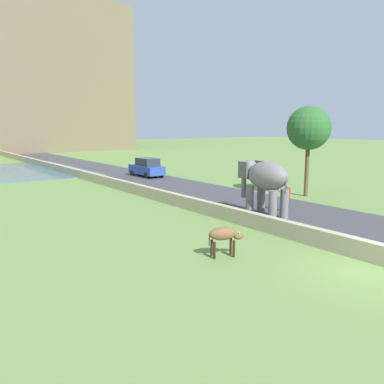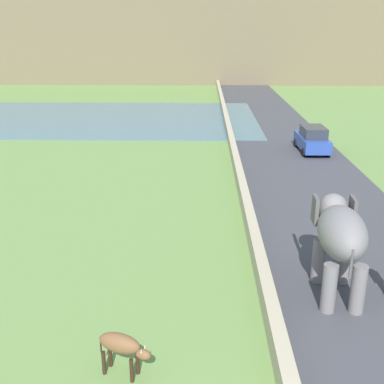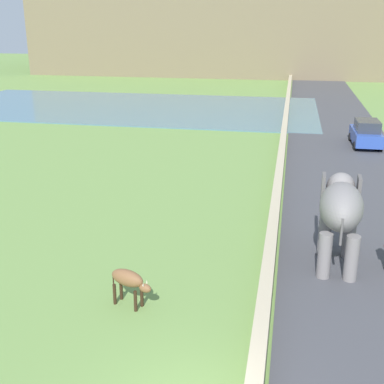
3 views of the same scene
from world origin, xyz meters
name	(u,v)px [view 2 (image 2 of 3)]	position (x,y,z in m)	size (l,w,h in m)	color
road_surface	(306,179)	(5.00, 20.00, 0.03)	(7.00, 120.00, 0.06)	#424247
barrier_wall	(241,184)	(1.20, 18.00, 0.37)	(0.40, 110.00, 0.75)	tan
lake	(62,118)	(-14.00, 38.15, 0.04)	(36.00, 18.00, 0.08)	slate
elephant	(340,236)	(3.44, 7.99, 2.04)	(1.53, 3.50, 2.99)	slate
car_blue	(312,139)	(6.58, 26.05, 0.90)	(1.84, 4.03, 1.80)	#2D4CA8
cow_brown	(122,346)	(-2.73, 4.09, 0.84)	(1.42, 0.79, 1.15)	brown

